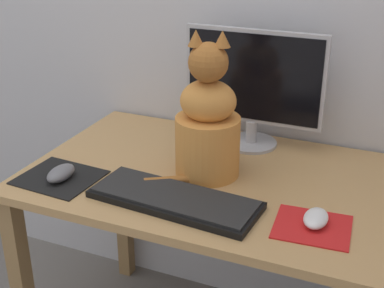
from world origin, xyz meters
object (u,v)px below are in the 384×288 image
at_px(computer_mouse_right, 316,218).
at_px(cat, 208,123).
at_px(keyboard, 175,199).
at_px(computer_mouse_left, 61,173).
at_px(monitor, 253,85).

bearing_deg(computer_mouse_right, cat, 155.64).
bearing_deg(keyboard, cat, 89.48).
distance_m(keyboard, computer_mouse_right, 0.36).
height_order(computer_mouse_left, cat, cat).
xyz_separation_m(monitor, keyboard, (-0.07, -0.44, -0.19)).
relative_size(computer_mouse_right, cat, 0.23).
xyz_separation_m(computer_mouse_right, cat, (-0.34, 0.16, 0.14)).
bearing_deg(keyboard, computer_mouse_right, 10.20).
bearing_deg(monitor, cat, -102.51).
relative_size(monitor, cat, 1.06).
height_order(monitor, cat, cat).
bearing_deg(monitor, computer_mouse_right, -54.32).
distance_m(keyboard, computer_mouse_left, 0.35).
distance_m(monitor, computer_mouse_right, 0.53).
relative_size(keyboard, computer_mouse_right, 4.87).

